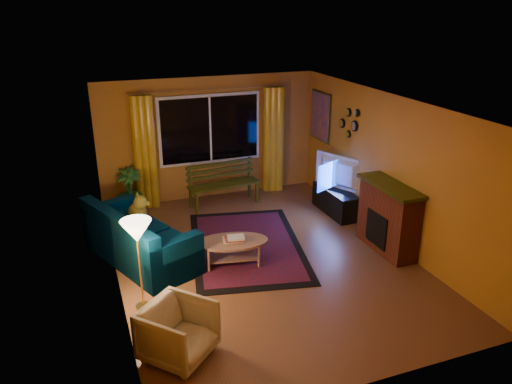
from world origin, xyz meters
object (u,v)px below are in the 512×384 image
object	(u,v)px
armchair	(178,330)
floor_lamp	(140,266)
coffee_table	(233,252)
bench	(224,195)
sofa	(140,234)
tv_console	(335,201)

from	to	relation	value
armchair	floor_lamp	bearing A→B (deg)	59.49
floor_lamp	armchair	bearing A→B (deg)	-78.07
coffee_table	bench	bearing A→B (deg)	75.93
bench	sofa	xyz separation A→B (m)	(-1.92, -1.71, 0.22)
sofa	coffee_table	distance (m)	1.50
coffee_table	tv_console	world-z (taller)	tv_console
armchair	tv_console	xyz separation A→B (m)	(3.76, 3.09, -0.13)
armchair	tv_console	size ratio (longest dim) A/B	0.64
bench	floor_lamp	xyz separation A→B (m)	(-2.10, -3.08, 0.42)
armchair	floor_lamp	world-z (taller)	floor_lamp
bench	floor_lamp	world-z (taller)	floor_lamp
bench	tv_console	bearing A→B (deg)	-37.92
armchair	coffee_table	xyz separation A→B (m)	(1.26, 1.86, -0.17)
sofa	floor_lamp	bearing A→B (deg)	-119.73
sofa	tv_console	size ratio (longest dim) A/B	1.84
bench	floor_lamp	distance (m)	3.75
sofa	floor_lamp	distance (m)	1.40
sofa	tv_console	xyz separation A→B (m)	(3.82, 0.56, -0.19)
bench	tv_console	distance (m)	2.22
sofa	coffee_table	world-z (taller)	sofa
sofa	tv_console	world-z (taller)	sofa
bench	tv_console	world-z (taller)	tv_console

